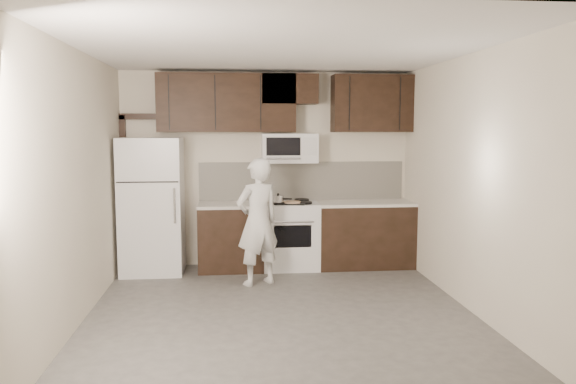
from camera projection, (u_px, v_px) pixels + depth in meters
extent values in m
plane|color=#4C4947|center=(281.00, 314.00, 5.83)|extent=(4.50, 4.50, 0.00)
plane|color=beige|center=(267.00, 169.00, 7.90)|extent=(4.00, 0.00, 4.00)
plane|color=white|center=(281.00, 49.00, 5.52)|extent=(4.50, 4.50, 0.00)
cube|color=black|center=(231.00, 238.00, 7.65)|extent=(0.87, 0.62, 0.87)
cube|color=black|center=(364.00, 235.00, 7.83)|extent=(1.32, 0.62, 0.87)
cube|color=silver|center=(230.00, 205.00, 7.59)|extent=(0.87, 0.64, 0.04)
cube|color=silver|center=(365.00, 203.00, 7.78)|extent=(1.32, 0.64, 0.04)
cube|color=white|center=(290.00, 236.00, 7.73)|extent=(0.76, 0.62, 0.89)
cube|color=white|center=(290.00, 203.00, 7.67)|extent=(0.76, 0.62, 0.02)
cube|color=black|center=(293.00, 236.00, 7.42)|extent=(0.50, 0.01, 0.30)
cylinder|color=silver|center=(293.00, 222.00, 7.36)|extent=(0.55, 0.02, 0.02)
cylinder|color=black|center=(278.00, 203.00, 7.51)|extent=(0.20, 0.20, 0.03)
cylinder|color=black|center=(305.00, 203.00, 7.54)|extent=(0.20, 0.20, 0.03)
cylinder|color=black|center=(276.00, 200.00, 7.80)|extent=(0.20, 0.20, 0.03)
cylinder|color=black|center=(302.00, 200.00, 7.84)|extent=(0.20, 0.20, 0.03)
cube|color=silver|center=(302.00, 181.00, 7.96)|extent=(2.90, 0.02, 0.54)
cube|color=black|center=(227.00, 103.00, 7.57)|extent=(1.85, 0.35, 0.78)
cube|color=black|center=(372.00, 104.00, 7.77)|extent=(1.10, 0.35, 0.78)
cube|color=black|center=(289.00, 89.00, 7.63)|extent=(0.76, 0.35, 0.40)
cube|color=white|center=(289.00, 148.00, 7.71)|extent=(0.76, 0.38, 0.40)
cube|color=black|center=(283.00, 146.00, 7.50)|extent=(0.46, 0.01, 0.24)
cube|color=silver|center=(310.00, 146.00, 7.54)|extent=(0.18, 0.01, 0.24)
cylinder|color=silver|center=(284.00, 159.00, 7.50)|extent=(0.46, 0.02, 0.02)
cube|color=white|center=(152.00, 206.00, 7.44)|extent=(0.80, 0.72, 1.80)
cube|color=black|center=(147.00, 182.00, 7.04)|extent=(0.77, 0.01, 0.02)
cylinder|color=silver|center=(174.00, 206.00, 7.08)|extent=(0.03, 0.03, 0.45)
cube|color=black|center=(125.00, 192.00, 7.70)|extent=(0.08, 0.08, 2.10)
cube|color=black|center=(138.00, 117.00, 7.60)|extent=(0.50, 0.08, 0.08)
cylinder|color=silver|center=(278.00, 200.00, 7.50)|extent=(0.15, 0.15, 0.12)
sphere|color=black|center=(278.00, 194.00, 7.49)|extent=(0.03, 0.03, 0.03)
cylinder|color=black|center=(287.00, 199.00, 7.47)|extent=(0.14, 0.07, 0.02)
cube|color=black|center=(292.00, 203.00, 7.53)|extent=(0.40, 0.33, 0.02)
cylinder|color=beige|center=(292.00, 202.00, 7.53)|extent=(0.28, 0.28, 0.02)
imported|color=silver|center=(258.00, 222.00, 6.87)|extent=(0.68, 0.60, 1.57)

